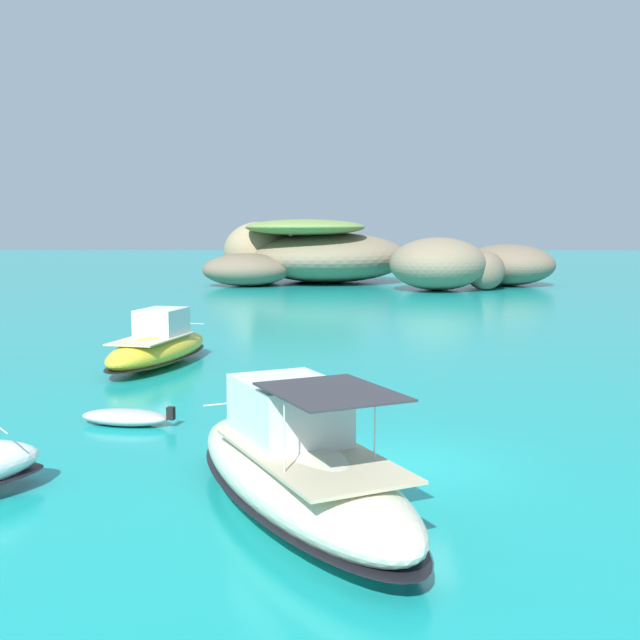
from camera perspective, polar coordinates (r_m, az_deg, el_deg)
ground_plane at (r=18.44m, az=6.23°, el=-10.72°), size 400.00×400.00×0.00m
islet_large at (r=81.70m, az=-0.90°, el=4.90°), size 25.06×23.77×6.68m
islet_small at (r=74.86m, az=11.25°, el=4.10°), size 18.55×17.57×4.91m
motorboat_cream at (r=15.23m, az=-1.78°, el=-11.06°), size 6.21×8.92×2.72m
motorboat_yellow at (r=31.91m, az=-12.02°, el=-1.97°), size 4.02×8.16×2.31m
dinghy_tender at (r=22.54m, az=-14.40°, el=-7.07°), size 2.87×1.56×0.58m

